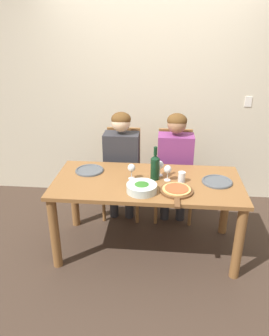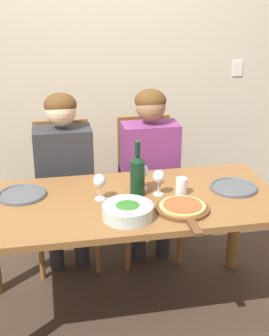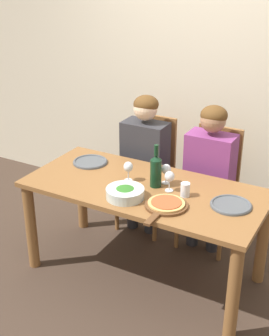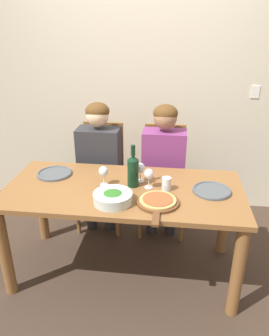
% 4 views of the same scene
% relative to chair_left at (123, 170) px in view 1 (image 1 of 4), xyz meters
% --- Properties ---
extents(ground_plane, '(40.00, 40.00, 0.00)m').
position_rel_chair_left_xyz_m(ground_plane, '(0.32, -0.72, -0.53)').
color(ground_plane, '#3D2D23').
extents(back_wall, '(10.00, 0.06, 2.70)m').
position_rel_chair_left_xyz_m(back_wall, '(0.32, 0.48, 0.82)').
color(back_wall, beige).
rests_on(back_wall, ground).
extents(dining_table, '(1.74, 0.80, 0.75)m').
position_rel_chair_left_xyz_m(dining_table, '(0.32, -0.72, 0.10)').
color(dining_table, brown).
rests_on(dining_table, ground).
extents(chair_left, '(0.42, 0.42, 1.00)m').
position_rel_chair_left_xyz_m(chair_left, '(0.00, 0.00, 0.00)').
color(chair_left, brown).
rests_on(chair_left, ground).
extents(chair_right, '(0.42, 0.42, 1.00)m').
position_rel_chair_left_xyz_m(chair_right, '(0.59, 0.00, 0.00)').
color(chair_right, brown).
rests_on(chair_right, ground).
extents(person_woman, '(0.47, 0.51, 1.23)m').
position_rel_chair_left_xyz_m(person_woman, '(-0.00, -0.12, 0.22)').
color(person_woman, '#28282D').
rests_on(person_woman, ground).
extents(person_man, '(0.47, 0.51, 1.23)m').
position_rel_chair_left_xyz_m(person_man, '(0.59, -0.12, 0.22)').
color(person_man, '#28282D').
rests_on(person_man, ground).
extents(wine_bottle, '(0.08, 0.08, 0.32)m').
position_rel_chair_left_xyz_m(wine_bottle, '(0.39, -0.67, 0.35)').
color(wine_bottle, black).
rests_on(wine_bottle, dining_table).
extents(broccoli_bowl, '(0.26, 0.26, 0.08)m').
position_rel_chair_left_xyz_m(broccoli_bowl, '(0.28, -0.93, 0.26)').
color(broccoli_bowl, silver).
rests_on(broccoli_bowl, dining_table).
extents(dinner_plate_left, '(0.28, 0.28, 0.02)m').
position_rel_chair_left_xyz_m(dinner_plate_left, '(-0.26, -0.55, 0.23)').
color(dinner_plate_left, '#4C5156').
rests_on(dinner_plate_left, dining_table).
extents(dinner_plate_right, '(0.28, 0.28, 0.02)m').
position_rel_chair_left_xyz_m(dinner_plate_right, '(0.96, -0.69, 0.23)').
color(dinner_plate_right, '#4C5156').
rests_on(dinner_plate_right, dining_table).
extents(pizza_on_board, '(0.29, 0.43, 0.04)m').
position_rel_chair_left_xyz_m(pizza_on_board, '(0.58, -0.91, 0.24)').
color(pizza_on_board, brown).
rests_on(pizza_on_board, dining_table).
extents(wine_glass_left, '(0.07, 0.07, 0.15)m').
position_rel_chair_left_xyz_m(wine_glass_left, '(0.17, -0.69, 0.33)').
color(wine_glass_left, silver).
rests_on(wine_glass_left, dining_table).
extents(wine_glass_right, '(0.07, 0.07, 0.15)m').
position_rel_chair_left_xyz_m(wine_glass_right, '(0.50, -0.69, 0.33)').
color(wine_glass_right, silver).
rests_on(wine_glass_right, dining_table).
extents(wine_glass_centre, '(0.07, 0.07, 0.15)m').
position_rel_chair_left_xyz_m(wine_glass_centre, '(0.43, -0.59, 0.33)').
color(wine_glass_centre, silver).
rests_on(wine_glass_centre, dining_table).
extents(water_tumbler, '(0.07, 0.07, 0.10)m').
position_rel_chair_left_xyz_m(water_tumbler, '(0.63, -0.71, 0.27)').
color(water_tumbler, silver).
rests_on(water_tumbler, dining_table).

